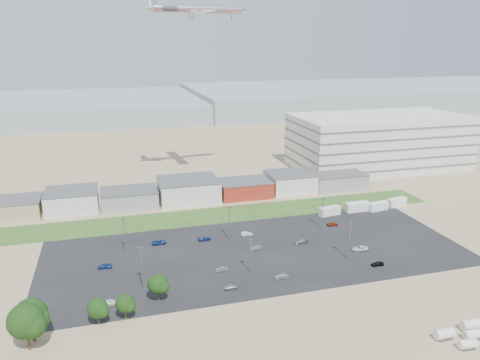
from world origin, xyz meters
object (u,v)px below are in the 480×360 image
object	(u,v)px
tree_far_left	(26,324)
parked_car_6	(204,239)
parked_car_5	(105,266)
parked_car_7	(256,248)
parked_car_0	(360,248)
parked_car_8	(332,224)
storage_tank_nw	(444,334)
parked_car_2	(377,264)
parked_car_9	(159,242)
parked_car_13	(282,277)
airliner	(199,10)
parked_car_3	(230,287)
parked_car_11	(247,234)
parked_car_12	(301,241)
parked_car_4	(222,269)
box_trailer_a	(329,211)
parked_car_10	(111,302)

from	to	relation	value
tree_far_left	parked_car_6	xyz separation A→B (m)	(43.77, 42.27, -5.06)
parked_car_5	parked_car_7	size ratio (longest dim) A/B	1.09
parked_car_0	parked_car_7	xyz separation A→B (m)	(-28.70, 8.71, -0.07)
parked_car_0	parked_car_6	xyz separation A→B (m)	(-41.94, 19.34, -0.08)
parked_car_8	storage_tank_nw	bearing A→B (deg)	176.69
parked_car_2	parked_car_5	xyz separation A→B (m)	(-70.96, 18.64, 0.05)
parked_car_8	parked_car_9	size ratio (longest dim) A/B	0.84
storage_tank_nw	parked_car_6	xyz separation A→B (m)	(-36.97, 61.67, -0.65)
tree_far_left	parked_car_8	bearing A→B (deg)	26.08
parked_car_2	parked_car_13	xyz separation A→B (m)	(-27.47, 0.26, -0.02)
airliner	parked_car_3	world-z (taller)	airliner
parked_car_11	parked_car_12	distance (m)	17.24
parked_car_0	parked_car_6	bearing A→B (deg)	-109.83
parked_car_11	storage_tank_nw	bearing A→B (deg)	-156.85
airliner	parked_car_7	xyz separation A→B (m)	(1.97, -69.03, -69.43)
storage_tank_nw	parked_car_11	xyz separation A→B (m)	(-23.45, 61.78, -0.62)
parked_car_4	parked_car_13	distance (m)	16.03
box_trailer_a	parked_car_12	distance (m)	27.14
parked_car_0	parked_car_4	size ratio (longest dim) A/B	1.33
airliner	parked_car_0	distance (m)	108.60
box_trailer_a	tree_far_left	world-z (taller)	tree_far_left
parked_car_3	parked_car_9	bearing A→B (deg)	-153.52
parked_car_8	parked_car_9	xyz separation A→B (m)	(-56.50, 0.82, -0.02)
tree_far_left	parked_car_9	world-z (taller)	tree_far_left
parked_car_2	parked_car_4	bearing A→B (deg)	-99.40
storage_tank_nw	parked_car_11	size ratio (longest dim) A/B	1.13
box_trailer_a	parked_car_0	bearing A→B (deg)	-107.20
parked_car_7	parked_car_9	world-z (taller)	parked_car_9
parked_car_6	parked_car_9	bearing A→B (deg)	83.37
parked_car_4	box_trailer_a	bearing A→B (deg)	125.00
parked_car_2	parked_car_8	distance (m)	29.44
parked_car_2	parked_car_4	world-z (taller)	parked_car_2
storage_tank_nw	parked_car_7	size ratio (longest dim) A/B	1.15
parked_car_2	parked_car_7	xyz separation A→B (m)	(-28.39, 18.62, -0.03)
parked_car_10	parked_car_6	bearing A→B (deg)	-47.15
box_trailer_a	parked_car_0	xyz separation A→B (m)	(-4.44, -28.73, -0.83)
parked_car_11	parked_car_3	bearing A→B (deg)	158.58
box_trailer_a	parked_car_10	xyz separation A→B (m)	(-74.35, -39.30, -0.83)
parked_car_10	parked_car_8	bearing A→B (deg)	-71.07
parked_car_9	parked_car_12	xyz separation A→B (m)	(41.04, -11.04, 0.01)
box_trailer_a	parked_car_9	distance (m)	60.55
parked_car_0	parked_car_13	bearing A→B (deg)	-65.92
box_trailer_a	parked_car_3	size ratio (longest dim) A/B	2.10
parked_car_2	parked_car_4	size ratio (longest dim) A/B	1.01
parked_car_5	parked_car_6	world-z (taller)	parked_car_5
tree_far_left	parked_car_5	size ratio (longest dim) A/B	2.96
parked_car_2	parked_car_5	bearing A→B (deg)	-102.48
parked_car_6	parked_car_11	bearing A→B (deg)	-91.97
box_trailer_a	parked_car_12	bearing A→B (deg)	-142.65
box_trailer_a	airliner	size ratio (longest dim) A/B	0.18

